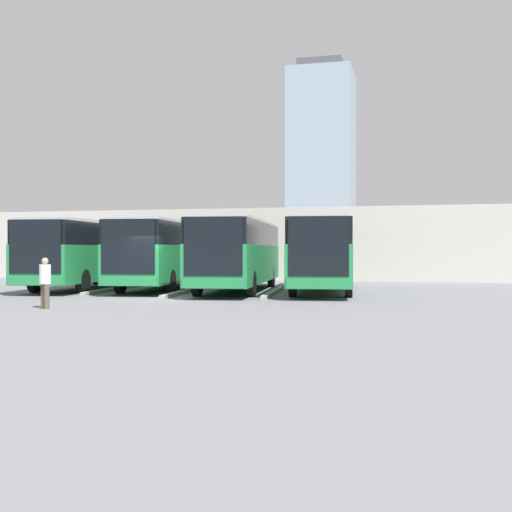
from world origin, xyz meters
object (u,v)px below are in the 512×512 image
(bus_2, at_px, (167,252))
(bus_1, at_px, (238,252))
(bus_0, at_px, (324,252))
(bus_3, at_px, (90,252))
(pedestrian, at_px, (45,281))

(bus_2, bearing_deg, bus_1, 161.20)
(bus_0, distance_m, bus_3, 11.80)
(bus_2, height_order, pedestrian, bus_2)
(bus_2, bearing_deg, bus_3, 1.66)
(bus_3, bearing_deg, pedestrian, 105.13)
(bus_0, xyz_separation_m, bus_1, (3.93, 0.65, 0.00))
(bus_1, height_order, pedestrian, bus_1)
(bus_0, distance_m, bus_2, 7.86)
(bus_0, height_order, bus_1, same)
(pedestrian, bearing_deg, bus_1, 102.28)
(bus_0, distance_m, bus_1, 3.98)
(bus_0, bearing_deg, pedestrian, 48.82)
(bus_2, height_order, bus_3, same)
(bus_0, xyz_separation_m, bus_2, (7.86, -0.22, 0.00))
(bus_1, bearing_deg, pedestrian, 63.95)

